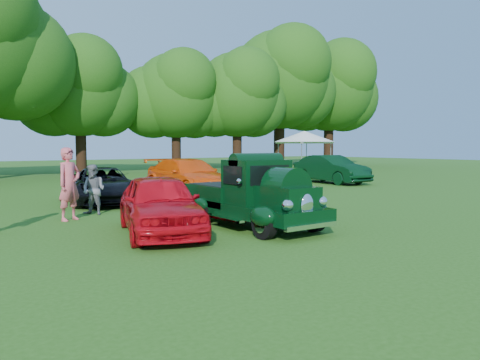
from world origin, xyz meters
TOP-DOWN VIEW (x-y plane):
  - ground at (0.00, 0.00)m, footprint 120.00×120.00m
  - hero_pickup at (0.03, 0.77)m, footprint 2.00×4.29m
  - red_convertible at (-2.26, 1.23)m, footprint 2.75×4.34m
  - back_car_black at (-1.31, 7.73)m, footprint 3.01×4.86m
  - back_car_orange at (2.56, 8.40)m, footprint 2.13×5.14m
  - back_car_blue at (6.16, 8.30)m, footprint 3.09×4.65m
  - back_car_green at (11.78, 9.17)m, footprint 1.86×4.68m
  - spectator_pink at (-3.37, 4.43)m, footprint 0.86×0.75m
  - spectator_grey at (-2.50, 5.09)m, footprint 0.87×0.91m
  - canopy_tent at (14.73, 14.37)m, footprint 4.27×4.27m
  - tree_line at (2.12, 24.15)m, footprint 64.52×11.39m

SIDE VIEW (x-z plane):
  - ground at x=0.00m, z-range 0.00..0.00m
  - back_car_black at x=-1.31m, z-range 0.00..1.26m
  - red_convertible at x=-2.26m, z-range 0.00..1.38m
  - hero_pickup at x=0.03m, z-range -0.11..1.57m
  - back_car_blue at x=6.16m, z-range 0.00..1.47m
  - spectator_grey at x=-2.50m, z-range 0.00..1.48m
  - back_car_orange at x=2.56m, z-range 0.00..1.49m
  - back_car_green at x=11.78m, z-range 0.00..1.51m
  - spectator_pink at x=-3.37m, z-range 0.00..1.98m
  - canopy_tent at x=14.73m, z-range 1.11..4.12m
  - tree_line at x=2.12m, z-range 0.93..13.42m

